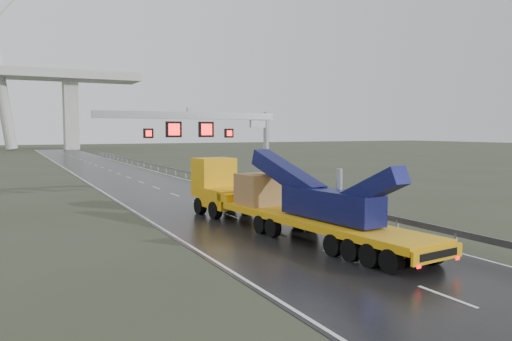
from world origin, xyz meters
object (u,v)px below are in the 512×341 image
heavy_haul_truck (271,198)px  striped_barrier (254,189)px  sign_gantry (214,131)px  exit_sign_pair (278,178)px

heavy_haul_truck → striped_barrier: (5.62, 13.42, -1.14)m
sign_gantry → heavy_haul_truck: sign_gantry is taller
striped_barrier → sign_gantry: bearing=-151.1°
sign_gantry → heavy_haul_truck: bearing=-97.6°
heavy_haul_truck → exit_sign_pair: bearing=52.7°
exit_sign_pair → striped_barrier: (-1.10, 2.27, -1.07)m
sign_gantry → exit_sign_pair: bearing=-19.2°
striped_barrier → heavy_haul_truck: bearing=-91.5°
heavy_haul_truck → sign_gantry: bearing=76.1°
exit_sign_pair → striped_barrier: 2.74m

